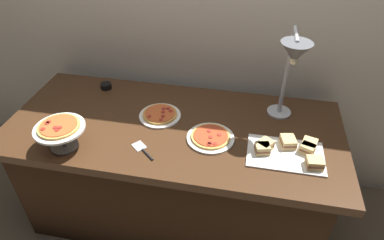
% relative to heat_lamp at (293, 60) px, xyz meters
% --- Properties ---
extents(ground_plane, '(8.00, 8.00, 0.00)m').
position_rel_heat_lamp_xyz_m(ground_plane, '(-0.59, -0.09, -1.18)').
color(ground_plane, brown).
extents(back_wall, '(4.40, 0.04, 2.40)m').
position_rel_heat_lamp_xyz_m(back_wall, '(-0.59, 0.41, 0.02)').
color(back_wall, beige).
rests_on(back_wall, ground_plane).
extents(buffet_table, '(1.90, 0.84, 0.76)m').
position_rel_heat_lamp_xyz_m(buffet_table, '(-0.59, -0.09, -0.80)').
color(buffet_table, '#422816').
rests_on(buffet_table, ground_plane).
extents(heat_lamp, '(0.15, 0.33, 0.54)m').
position_rel_heat_lamp_xyz_m(heat_lamp, '(0.00, 0.00, 0.00)').
color(heat_lamp, '#B7BABF').
rests_on(heat_lamp, buffet_table).
extents(pizza_plate_front, '(0.24, 0.24, 0.03)m').
position_rel_heat_lamp_xyz_m(pizza_plate_front, '(-0.68, -0.03, -0.41)').
color(pizza_plate_front, white).
rests_on(pizza_plate_front, buffet_table).
extents(pizza_plate_center, '(0.26, 0.26, 0.03)m').
position_rel_heat_lamp_xyz_m(pizza_plate_center, '(-0.36, -0.17, -0.41)').
color(pizza_plate_center, white).
rests_on(pizza_plate_center, buffet_table).
extents(pizza_plate_raised_stand, '(0.26, 0.26, 0.15)m').
position_rel_heat_lamp_xyz_m(pizza_plate_raised_stand, '(-1.10, -0.38, -0.31)').
color(pizza_plate_raised_stand, '#595B60').
rests_on(pizza_plate_raised_stand, buffet_table).
extents(sandwich_platter, '(0.38, 0.25, 0.06)m').
position_rel_heat_lamp_xyz_m(sandwich_platter, '(0.05, -0.21, -0.40)').
color(sandwich_platter, white).
rests_on(sandwich_platter, buffet_table).
extents(sauce_cup_near, '(0.07, 0.07, 0.04)m').
position_rel_heat_lamp_xyz_m(sauce_cup_near, '(-1.12, 0.21, -0.40)').
color(sauce_cup_near, black).
rests_on(sauce_cup_near, buffet_table).
extents(serving_spatula, '(0.15, 0.14, 0.01)m').
position_rel_heat_lamp_xyz_m(serving_spatula, '(-0.69, -0.33, -0.42)').
color(serving_spatula, '#B7BABF').
rests_on(serving_spatula, buffet_table).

